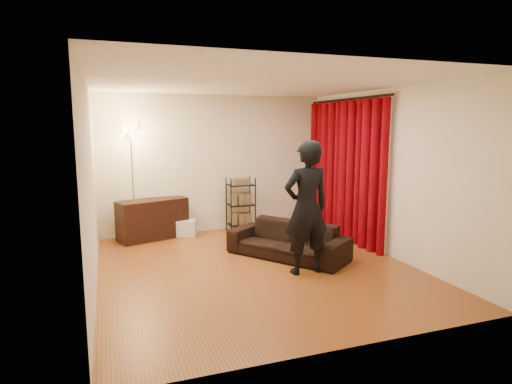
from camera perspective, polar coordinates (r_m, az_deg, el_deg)
name	(u,v)px	position (r m, az deg, el deg)	size (l,w,h in m)	color
floor	(256,268)	(6.51, 0.05, -10.05)	(5.00, 5.00, 0.00)	#965121
ceiling	(256,83)	(6.19, 0.05, 14.34)	(5.00, 5.00, 0.00)	white
wall_back	(215,164)	(8.59, -5.51, 3.76)	(5.00, 5.00, 0.00)	silver
wall_front	(348,210)	(3.96, 12.15, -2.41)	(5.00, 5.00, 0.00)	silver
wall_left	(91,186)	(5.86, -21.18, 0.81)	(5.00, 5.00, 0.00)	silver
wall_right	(387,173)	(7.26, 17.05, 2.47)	(5.00, 5.00, 0.00)	silver
curtain_rod	(347,99)	(8.12, 12.07, 12.00)	(0.04, 0.04, 2.65)	black
curtain	(344,171)	(8.14, 11.66, 2.80)	(0.22, 2.65, 2.55)	#7C0203
sofa	(288,240)	(6.94, 4.27, -6.43)	(1.93, 0.75, 0.56)	black
person	(306,208)	(6.10, 6.74, -2.11)	(0.70, 0.46, 1.91)	black
media_cabinet	(153,219)	(8.26, -13.60, -3.53)	(1.28, 0.48, 0.75)	black
storage_boxes	(186,228)	(8.37, -9.32, -4.71)	(0.39, 0.31, 0.32)	silver
wire_shelf	(241,205)	(8.52, -2.05, -1.71)	(0.50, 0.35, 1.09)	black
floor_lamp	(133,184)	(7.92, -16.12, 1.04)	(0.39, 0.39, 2.16)	silver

